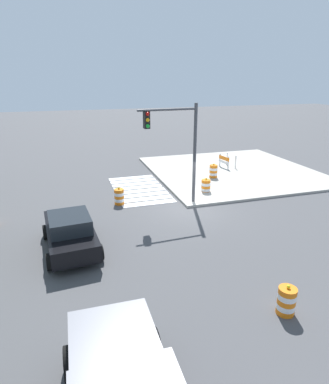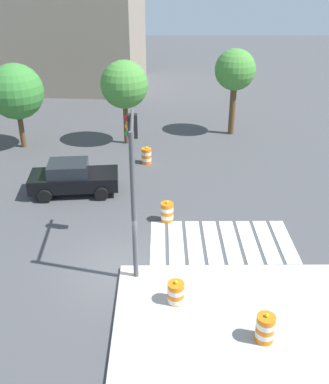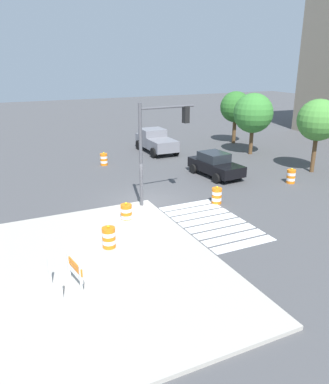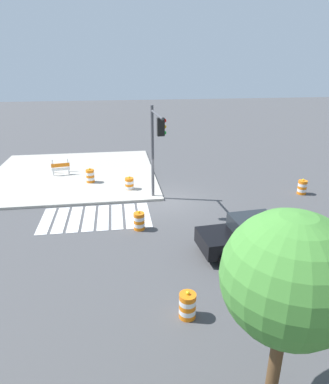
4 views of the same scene
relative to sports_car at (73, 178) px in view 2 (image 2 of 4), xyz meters
name	(u,v)px [view 2 (image 2 of 4)]	position (x,y,z in m)	size (l,w,h in m)	color
ground_plane	(121,269)	(2.84, -6.32, -0.81)	(120.00, 120.00, 0.00)	#474749
crosswalk_stripes	(221,241)	(6.84, -4.52, -0.80)	(5.85, 3.20, 0.02)	silver
sports_car	(73,178)	(0.00, 0.00, 0.00)	(4.44, 2.41, 1.63)	black
traffic_barrel_near_corner	(167,212)	(4.61, -2.83, -0.36)	(0.56, 0.56, 1.02)	orange
traffic_barrel_median_near	(176,294)	(4.83, -8.31, -0.36)	(0.56, 0.56, 1.02)	orange
traffic_barrel_median_far	(146,156)	(3.53, 3.62, -0.36)	(0.56, 0.56, 1.02)	orange
traffic_barrel_on_sidewalk	(265,328)	(7.43, -10.04, -0.21)	(0.56, 0.56, 1.02)	orange
traffic_light_pole	(133,168)	(3.37, -5.78, 3.10)	(0.51, 3.29, 5.50)	#4C4C51
street_tree_streetside_near	(124,85)	(2.17, 6.87, 2.90)	(2.88, 2.88, 5.18)	brown
street_tree_streetside_mid	(235,71)	(9.06, 8.56, 3.35)	(2.59, 2.59, 5.54)	brown
street_tree_corner_lot	(16,92)	(-4.21, 6.27, 2.65)	(3.28, 3.28, 5.12)	brown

